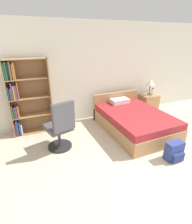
{
  "coord_description": "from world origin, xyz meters",
  "views": [
    {
      "loc": [
        -1.93,
        -1.17,
        2.18
      ],
      "look_at": [
        -0.54,
        1.98,
        0.71
      ],
      "focal_mm": 28.0,
      "sensor_mm": 36.0,
      "label": 1
    }
  ],
  "objects_px": {
    "water_bottle": "(152,92)",
    "backpack_blue": "(174,151)",
    "office_chair": "(60,128)",
    "bed": "(133,120)",
    "nightstand": "(148,103)",
    "table_lamp": "(151,83)",
    "bookshelf": "(24,98)"
  },
  "relations": [
    {
      "from": "table_lamp",
      "to": "backpack_blue",
      "type": "xyz_separation_m",
      "value": [
        -1.11,
        -2.15,
        -0.76
      ]
    },
    {
      "from": "office_chair",
      "to": "table_lamp",
      "type": "distance_m",
      "value": 3.17
    },
    {
      "from": "nightstand",
      "to": "bed",
      "type": "bearing_deg",
      "value": -145.28
    },
    {
      "from": "bookshelf",
      "to": "nightstand",
      "type": "xyz_separation_m",
      "value": [
        3.53,
        -0.14,
        -0.62
      ]
    },
    {
      "from": "water_bottle",
      "to": "bed",
      "type": "bearing_deg",
      "value": -149.79
    },
    {
      "from": "bed",
      "to": "backpack_blue",
      "type": "height_order",
      "value": "bed"
    },
    {
      "from": "table_lamp",
      "to": "backpack_blue",
      "type": "relative_size",
      "value": 1.23
    },
    {
      "from": "bed",
      "to": "office_chair",
      "type": "height_order",
      "value": "office_chair"
    },
    {
      "from": "bookshelf",
      "to": "table_lamp",
      "type": "bearing_deg",
      "value": -1.64
    },
    {
      "from": "bed",
      "to": "nightstand",
      "type": "bearing_deg",
      "value": 34.72
    },
    {
      "from": "water_bottle",
      "to": "backpack_blue",
      "type": "relative_size",
      "value": 0.63
    },
    {
      "from": "bookshelf",
      "to": "nightstand",
      "type": "height_order",
      "value": "bookshelf"
    },
    {
      "from": "office_chair",
      "to": "nightstand",
      "type": "xyz_separation_m",
      "value": [
        2.96,
        0.9,
        -0.22
      ]
    },
    {
      "from": "office_chair",
      "to": "table_lamp",
      "type": "relative_size",
      "value": 2.38
    },
    {
      "from": "water_bottle",
      "to": "bookshelf",
      "type": "bearing_deg",
      "value": 175.91
    },
    {
      "from": "bed",
      "to": "water_bottle",
      "type": "distance_m",
      "value": 1.35
    },
    {
      "from": "water_bottle",
      "to": "backpack_blue",
      "type": "distance_m",
      "value": 2.33
    },
    {
      "from": "water_bottle",
      "to": "backpack_blue",
      "type": "xyz_separation_m",
      "value": [
        -1.09,
        -2.0,
        -0.5
      ]
    },
    {
      "from": "backpack_blue",
      "to": "table_lamp",
      "type": "bearing_deg",
      "value": 62.74
    },
    {
      "from": "office_chair",
      "to": "nightstand",
      "type": "relative_size",
      "value": 1.92
    },
    {
      "from": "office_chair",
      "to": "bed",
      "type": "bearing_deg",
      "value": 4.44
    },
    {
      "from": "bed",
      "to": "table_lamp",
      "type": "bearing_deg",
      "value": 35.32
    },
    {
      "from": "table_lamp",
      "to": "water_bottle",
      "type": "xyz_separation_m",
      "value": [
        -0.02,
        -0.15,
        -0.25
      ]
    },
    {
      "from": "bed",
      "to": "table_lamp",
      "type": "relative_size",
      "value": 4.31
    },
    {
      "from": "bookshelf",
      "to": "bed",
      "type": "bearing_deg",
      "value": -20.25
    },
    {
      "from": "nightstand",
      "to": "backpack_blue",
      "type": "height_order",
      "value": "nightstand"
    },
    {
      "from": "bed",
      "to": "backpack_blue",
      "type": "distance_m",
      "value": 1.35
    },
    {
      "from": "bed",
      "to": "nightstand",
      "type": "distance_m",
      "value": 1.33
    },
    {
      "from": "office_chair",
      "to": "bookshelf",
      "type": "bearing_deg",
      "value": 118.61
    },
    {
      "from": "bed",
      "to": "office_chair",
      "type": "distance_m",
      "value": 1.89
    },
    {
      "from": "backpack_blue",
      "to": "office_chair",
      "type": "bearing_deg",
      "value": 147.5
    },
    {
      "from": "bookshelf",
      "to": "nightstand",
      "type": "bearing_deg",
      "value": -2.33
    }
  ]
}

